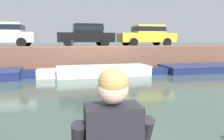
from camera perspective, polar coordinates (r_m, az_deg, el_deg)
ground_plane at (r=8.04m, az=-5.16°, el=-6.20°), size 400.00×400.00×0.00m
far_quay_wall at (r=16.65m, az=-9.33°, el=3.57°), size 60.00×6.00×1.51m
far_wall_coping at (r=13.74m, az=-8.63°, el=6.06°), size 60.00×0.24×0.08m
boat_moored_central_white at (r=12.15m, az=-3.44°, el=-0.20°), size 6.14×1.87×0.52m
boat_moored_east_navy at (r=14.69m, az=22.19°, el=0.45°), size 6.58×2.16×0.44m
car_left_inner_white at (r=15.70m, az=-26.10°, el=8.50°), size 3.85×2.01×1.54m
car_centre_black at (r=15.40m, az=-6.73°, el=9.25°), size 3.87×1.97×1.54m
car_right_inner_yellow at (r=16.50m, az=9.09°, el=9.11°), size 4.11×2.01×1.54m
mooring_bollard_mid at (r=13.85m, az=-10.39°, el=6.85°), size 0.15×0.15×0.45m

